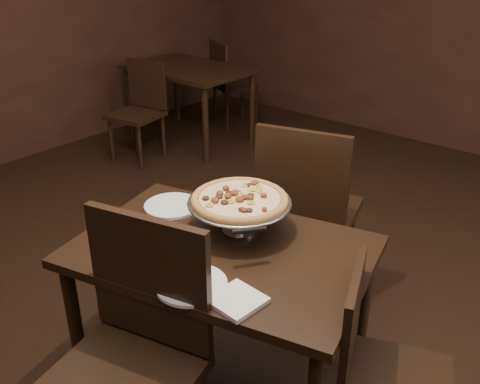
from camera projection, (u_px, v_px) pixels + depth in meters
The scene contains 16 objects.
room at pixel (210, 64), 1.76m from camera, with size 6.04×7.04×2.84m.
dining_table at pixel (222, 267), 2.10m from camera, with size 1.26×0.99×0.70m.
background_table at pixel (188, 77), 4.88m from camera, with size 1.10×0.74×0.69m.
pizza_stand at pixel (240, 200), 2.11m from camera, with size 0.42×0.42×0.17m.
parmesan_shaker at pixel (138, 240), 2.00m from camera, with size 0.07×0.07×0.12m.
pepper_flake_shaker at pixel (162, 258), 1.91m from camera, with size 0.05×0.05×0.09m.
packet_caddy at pixel (168, 237), 2.07m from camera, with size 0.08×0.08×0.07m.
napkin_stack at pixel (237, 300), 1.75m from camera, with size 0.16×0.16×0.02m, color white.
plate_left at pixel (172, 206), 2.36m from camera, with size 0.24×0.24×0.01m, color white.
plate_near at pixel (191, 285), 1.83m from camera, with size 0.25×0.25×0.01m, color white.
serving_spatula at pixel (249, 231), 1.90m from camera, with size 0.16×0.16×0.02m.
chair_far at pixel (307, 206), 2.72m from camera, with size 0.57×0.57×0.98m.
chair_near at pixel (132, 352), 1.77m from camera, with size 0.56×0.56×0.99m.
chair_side at pixel (378, 368), 1.84m from camera, with size 0.49×0.49×0.81m.
bg_chair_far at pixel (229, 80), 5.33m from camera, with size 0.52×0.52×0.84m.
bg_chair_near at pixel (140, 107), 4.53m from camera, with size 0.44×0.44×0.83m.
Camera 1 is at (1.27, -1.27, 1.79)m, focal length 40.00 mm.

